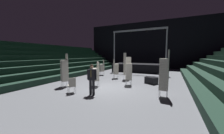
# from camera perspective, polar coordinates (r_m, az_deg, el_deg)

# --- Properties ---
(ground_plane) EXTENTS (22.00, 30.00, 0.10)m
(ground_plane) POSITION_cam_1_polar(r_m,az_deg,el_deg) (8.90, -1.70, -9.74)
(ground_plane) COLOR #515459
(arena_end_wall) EXTENTS (22.00, 0.30, 8.00)m
(arena_end_wall) POSITION_cam_1_polar(r_m,az_deg,el_deg) (23.04, 15.79, 9.55)
(arena_end_wall) COLOR black
(arena_end_wall) RESTS_ON ground_plane
(bleacher_bank_left) EXTENTS (6.00, 24.00, 3.60)m
(bleacher_bank_left) POSITION_cam_1_polar(r_m,az_deg,el_deg) (14.73, -28.66, 2.92)
(bleacher_bank_left) COLOR black
(bleacher_bank_left) RESTS_ON ground_plane
(stage_riser) EXTENTS (7.10, 3.04, 5.48)m
(stage_riser) POSITION_cam_1_polar(r_m,az_deg,el_deg) (17.66, 12.50, -0.05)
(stage_riser) COLOR black
(stage_riser) RESTS_ON ground_plane
(man_with_tie) EXTENTS (0.57, 0.30, 1.77)m
(man_with_tie) POSITION_cam_1_polar(r_m,az_deg,el_deg) (7.21, -9.12, -4.83)
(man_with_tie) COLOR black
(man_with_tie) RESTS_ON ground_plane
(chair_stack_front_left) EXTENTS (0.59, 0.59, 2.39)m
(chair_stack_front_left) POSITION_cam_1_polar(r_m,az_deg,el_deg) (9.67, -20.72, -1.36)
(chair_stack_front_left) COLOR #B2B5BA
(chair_stack_front_left) RESTS_ON ground_plane
(chair_stack_front_right) EXTENTS (0.62, 0.62, 1.79)m
(chair_stack_front_right) POSITION_cam_1_polar(r_m,az_deg,el_deg) (9.26, -7.43, -3.17)
(chair_stack_front_right) COLOR #B2B5BA
(chair_stack_front_right) RESTS_ON ground_plane
(chair_stack_mid_left) EXTENTS (0.47, 0.47, 2.56)m
(chair_stack_mid_left) POSITION_cam_1_polar(r_m,az_deg,el_deg) (7.28, 22.51, -2.90)
(chair_stack_mid_left) COLOR #B2B5BA
(chair_stack_mid_left) RESTS_ON ground_plane
(chair_stack_mid_right) EXTENTS (0.62, 0.62, 2.48)m
(chair_stack_mid_right) POSITION_cam_1_polar(r_m,az_deg,el_deg) (11.74, 6.58, 0.32)
(chair_stack_mid_right) COLOR #B2B5BA
(chair_stack_mid_right) RESTS_ON ground_plane
(chair_stack_mid_centre) EXTENTS (0.62, 0.62, 1.71)m
(chair_stack_mid_centre) POSITION_cam_1_polar(r_m,az_deg,el_deg) (14.41, -4.54, -0.22)
(chair_stack_mid_centre) COLOR #B2B5BA
(chair_stack_mid_centre) RESTS_ON ground_plane
(chair_stack_rear_left) EXTENTS (0.59, 0.59, 2.14)m
(chair_stack_rear_left) POSITION_cam_1_polar(r_m,az_deg,el_deg) (9.57, 7.54, -1.88)
(chair_stack_rear_left) COLOR #B2B5BA
(chair_stack_rear_left) RESTS_ON ground_plane
(chair_stack_rear_right) EXTENTS (0.62, 0.62, 1.88)m
(chair_stack_rear_right) POSITION_cam_1_polar(r_m,az_deg,el_deg) (12.30, 1.71, -0.79)
(chair_stack_rear_right) COLOR #B2B5BA
(chair_stack_rear_right) RESTS_ON ground_plane
(equipment_road_case) EXTENTS (1.08, 0.97, 0.52)m
(equipment_road_case) POSITION_cam_1_polar(r_m,az_deg,el_deg) (10.58, 17.33, -5.80)
(equipment_road_case) COLOR black
(equipment_road_case) RESTS_ON ground_plane
(loose_chair_near_man) EXTENTS (0.61, 0.61, 0.95)m
(loose_chair_near_man) POSITION_cam_1_polar(r_m,az_deg,el_deg) (7.95, -17.70, -7.51)
(loose_chair_near_man) COLOR #B2B5BA
(loose_chair_near_man) RESTS_ON ground_plane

